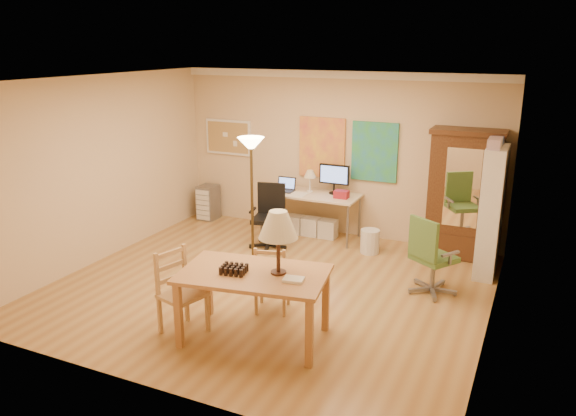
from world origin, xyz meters
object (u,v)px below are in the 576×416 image
at_px(office_chair_green, 431,273).
at_px(bookshelf, 491,212).
at_px(computer_desk, 313,210).
at_px(office_chair_black, 269,231).
at_px(armoire, 463,202).
at_px(dining_table, 262,260).

height_order(office_chair_green, bookshelf, bookshelf).
bearing_deg(bookshelf, computer_desk, 170.50).
relative_size(office_chair_black, bookshelf, 0.56).
distance_m(computer_desk, office_chair_green, 2.68).
bearing_deg(armoire, bookshelf, -50.99).
bearing_deg(computer_desk, office_chair_black, -118.64).
xyz_separation_m(office_chair_green, armoire, (0.13, 1.53, 0.56)).
bearing_deg(office_chair_black, dining_table, -64.58).
bearing_deg(armoire, office_chair_green, -94.89).
bearing_deg(dining_table, bookshelf, 55.51).
height_order(computer_desk, office_chair_black, computer_desk).
bearing_deg(armoire, dining_table, -114.15).
relative_size(computer_desk, bookshelf, 0.90).
bearing_deg(office_chair_green, computer_desk, 147.17).
bearing_deg(computer_desk, dining_table, -76.49).
distance_m(dining_table, office_chair_black, 2.97).
distance_m(office_chair_black, armoire, 2.99).
distance_m(armoire, bookshelf, 0.72).
relative_size(armoire, bookshelf, 1.07).
bearing_deg(dining_table, office_chair_green, 53.75).
distance_m(computer_desk, office_chair_black, 0.91).
xyz_separation_m(office_chair_black, armoire, (2.80, 0.86, 0.57)).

